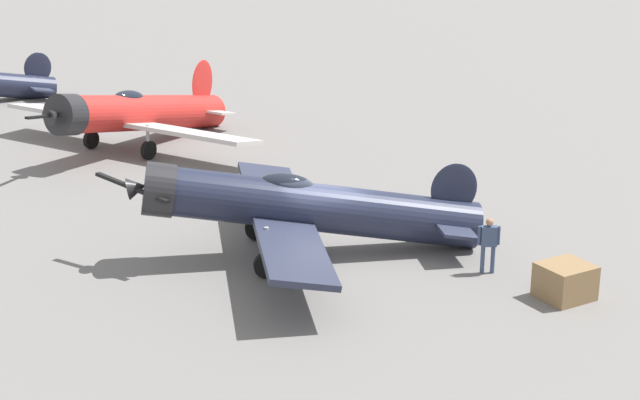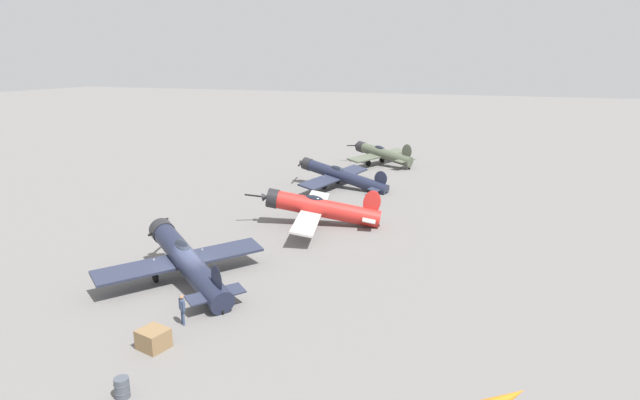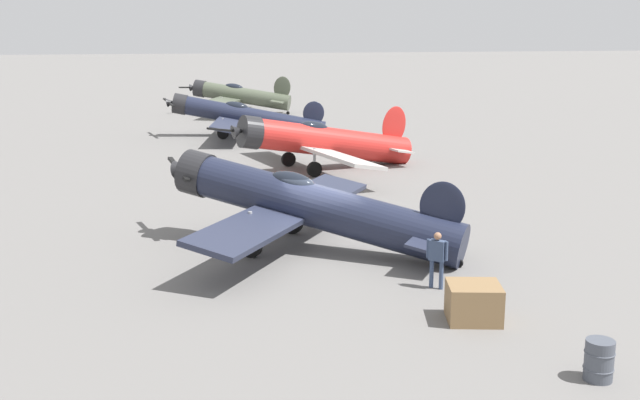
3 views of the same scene
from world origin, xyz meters
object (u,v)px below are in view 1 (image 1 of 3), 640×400
Objects in this scene: airplane_mid_apron at (137,114)px; equipment_crate at (565,281)px; airplane_foreground at (303,207)px; ground_crew_mechanic at (489,240)px.

airplane_mid_apron reaches higher than equipment_crate.
airplane_mid_apron reaches higher than airplane_foreground.
equipment_crate is at bearing 147.28° from airplane_foreground.
airplane_mid_apron is 22.19m from equipment_crate.
equipment_crate is at bearing -136.80° from ground_crew_mechanic.
ground_crew_mechanic is 1.06× the size of equipment_crate.
airplane_foreground is 8.14m from equipment_crate.
airplane_foreground is 0.77× the size of airplane_mid_apron.
equipment_crate is (-2.62, -0.09, -0.54)m from ground_crew_mechanic.
ground_crew_mechanic is at bearing 156.73° from airplane_foreground.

